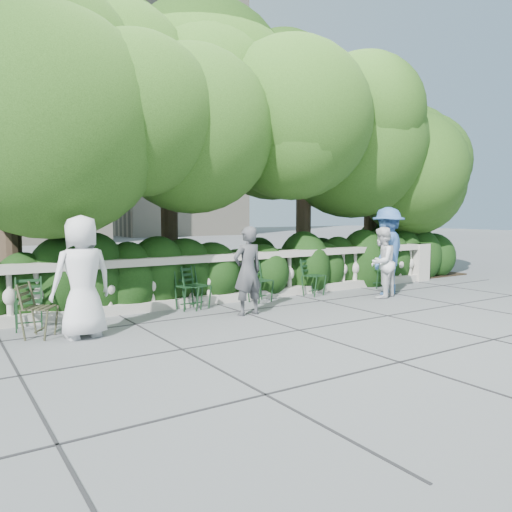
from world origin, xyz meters
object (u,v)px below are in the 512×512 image
chair_c (265,303)px  person_woman_grey (248,271)px  person_businessman (82,277)px  chair_weathered (50,338)px  person_older_blue (388,251)px  chair_e (319,296)px  chair_a (29,332)px  person_casual_man (382,262)px  chair_b (203,310)px  chair_f (383,288)px  chair_d (193,311)px

chair_c → person_woman_grey: (-0.94, -0.82, 0.80)m
person_businessman → chair_weathered: bearing=-37.5°
person_older_blue → person_businessman: bearing=-22.6°
chair_e → chair_a: bearing=164.3°
chair_c → person_casual_man: size_ratio=0.55×
chair_a → person_older_blue: bearing=6.0°
chair_b → person_casual_man: 4.04m
chair_a → person_businessman: (0.62, -0.81, 0.90)m
chair_weathered → person_businessman: bearing=-86.5°
person_casual_man → chair_a: bearing=-25.1°
chair_b → chair_weathered: (-2.85, -0.65, 0.00)m
chair_f → person_casual_man: size_ratio=0.55×
chair_f → person_businessman: (-7.34, -0.93, 0.90)m
chair_e → person_businessman: 5.42m
chair_c → person_businessman: bearing=-178.1°
chair_d → chair_weathered: 2.74m
chair_e → chair_f: same height
chair_c → chair_weathered: bearing=177.4°
person_casual_man → person_older_blue: (0.46, 0.25, 0.21)m
chair_d → chair_f: bearing=-4.6°
chair_a → chair_weathered: (0.19, -0.56, 0.00)m
chair_e → person_casual_man: 1.54m
chair_f → chair_e: bearing=-165.6°
chair_b → chair_c: size_ratio=1.00×
chair_e → chair_weathered: same height
chair_weathered → person_older_blue: size_ratio=0.43×
chair_weathered → chair_a: bearing=53.0°
chair_a → chair_b: size_ratio=1.00×
person_older_blue → person_casual_man: bearing=3.6°
person_woman_grey → person_older_blue: person_older_blue is taller
chair_b → person_woman_grey: 1.25m
chair_e → person_woman_grey: (-2.37, -0.82, 0.80)m
chair_a → person_casual_man: bearing=3.6°
chair_f → person_older_blue: size_ratio=0.43×
chair_d → chair_f: (5.11, -0.01, 0.00)m
chair_c → chair_weathered: (-4.26, -0.63, 0.00)m
chair_d → person_woman_grey: 1.36m
person_casual_man → person_older_blue: bearing=-170.1°
chair_a → chair_weathered: 0.59m
chair_b → chair_e: (2.84, -0.03, 0.00)m
chair_c → chair_e: size_ratio=1.00×
chair_f → chair_d: bearing=-167.2°
person_businessman → person_older_blue: person_older_blue is taller
chair_d → chair_f: same height
person_businessman → chair_c: bearing=-174.2°
chair_weathered → person_woman_grey: size_ratio=0.53×
chair_weathered → person_older_blue: 7.24m
chair_d → chair_c: bearing=-6.8°
chair_c → person_casual_man: 2.71m
chair_f → person_woman_grey: person_woman_grey is taller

